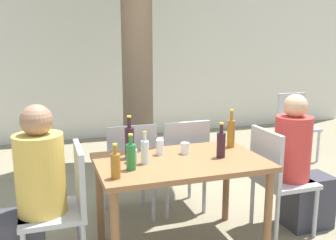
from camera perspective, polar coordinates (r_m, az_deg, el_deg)
cafe_building_wall at (r=6.49m, az=-10.11°, el=9.58°), size 10.00×0.08×2.80m
dining_table_front at (r=2.91m, az=1.89°, el=-7.82°), size 1.28×0.80×0.75m
patio_chair_0 at (r=2.80m, az=-15.49°, el=-11.89°), size 0.44×0.44×0.92m
patio_chair_1 at (r=3.34m, az=16.17°, el=-7.98°), size 0.44×0.44×0.92m
patio_chair_2 at (r=3.46m, az=-5.81°, el=-6.88°), size 0.44×0.44×0.92m
patio_chair_3 at (r=3.60m, az=2.19°, el=-6.08°), size 0.44×0.44×0.92m
patio_chair_4 at (r=5.58m, az=18.82°, el=-0.25°), size 0.44×0.44×0.92m
person_seated_0 at (r=2.79m, az=-20.46°, el=-11.75°), size 0.57×0.33×1.23m
person_seated_1 at (r=3.47m, az=19.47°, el=-7.29°), size 0.55×0.31×1.21m
wine_bottle_0 at (r=2.93m, az=8.09°, el=-3.65°), size 0.07×0.07×0.28m
amber_bottle_1 at (r=2.49m, az=-8.00°, el=-6.81°), size 0.06×0.06×0.24m
green_bottle_2 at (r=2.64m, az=-5.66°, el=-5.48°), size 0.07×0.07×0.26m
amber_bottle_3 at (r=3.22m, az=9.57°, el=-1.91°), size 0.07×0.07×0.33m
water_bottle_4 at (r=2.76m, az=-3.53°, el=-4.79°), size 0.06×0.06×0.24m
wine_bottle_5 at (r=2.89m, az=-5.88°, el=-3.32°), size 0.07×0.07×0.33m
drinking_glass_0 at (r=2.98m, az=-1.25°, el=-4.20°), size 0.06×0.06×0.12m
drinking_glass_1 at (r=2.81m, az=-5.45°, el=-5.49°), size 0.08×0.08×0.10m
drinking_glass_2 at (r=3.01m, az=2.61°, el=-4.33°), size 0.07×0.07×0.09m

